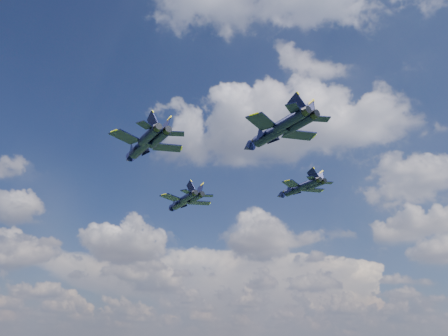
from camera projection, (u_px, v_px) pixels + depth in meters
jet_lead at (180, 203)px, 94.90m from camera, size 13.93×12.70×3.63m
jet_left at (140, 148)px, 75.58m from camera, size 15.49×13.89×4.01m
jet_right at (295, 190)px, 89.15m from camera, size 12.87×10.88×3.26m
jet_slot at (269, 135)px, 70.37m from camera, size 16.22×13.93×4.14m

